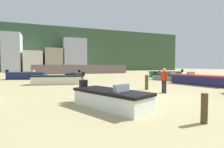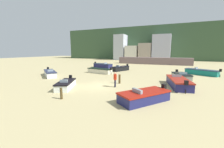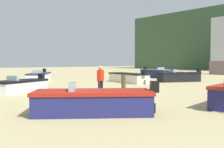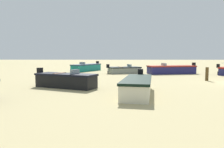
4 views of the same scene
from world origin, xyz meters
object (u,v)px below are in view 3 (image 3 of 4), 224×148
object	(u,v)px
boat_navy_2	(93,102)
beach_walker_foreground	(101,78)
boat_cream_8	(128,78)
mooring_post_near_water	(124,84)
boat_white_3	(21,86)
boat_navy_4	(156,74)
boat_black_7	(179,77)
boat_white_6	(39,77)

from	to	relation	value
boat_navy_2	beach_walker_foreground	world-z (taller)	beach_walker_foreground
boat_cream_8	beach_walker_foreground	distance (m)	10.10
boat_cream_8	mooring_post_near_water	xyz separation A→B (m)	(6.00, -6.16, 0.11)
boat_white_3	boat_navy_4	xyz separation A→B (m)	(-5.05, 18.35, 0.10)
mooring_post_near_water	boat_white_3	bearing A→B (deg)	-135.84
boat_black_7	boat_cream_8	bearing A→B (deg)	85.23
boat_cream_8	boat_navy_4	bearing A→B (deg)	33.72
mooring_post_near_water	beach_walker_foreground	world-z (taller)	beach_walker_foreground
boat_navy_4	beach_walker_foreground	world-z (taller)	beach_walker_foreground
boat_navy_4	boat_black_7	xyz separation A→B (m)	(5.75, -3.59, -0.03)
boat_white_3	boat_black_7	distance (m)	14.78
boat_white_3	boat_cream_8	distance (m)	10.56
boat_white_3	beach_walker_foreground	bearing A→B (deg)	-176.55
boat_navy_4	mooring_post_near_water	world-z (taller)	boat_navy_4
boat_black_7	boat_white_6	bearing A→B (deg)	74.77
boat_navy_4	boat_black_7	size ratio (longest dim) A/B	1.20
boat_navy_2	beach_walker_foreground	size ratio (longest dim) A/B	2.64
boat_navy_2	boat_cream_8	xyz separation A→B (m)	(-9.91, 11.25, 0.01)
boat_white_6	boat_cream_8	size ratio (longest dim) A/B	0.97
boat_white_3	boat_black_7	size ratio (longest dim) A/B	0.90
boat_cream_8	beach_walker_foreground	bearing A→B (deg)	-132.17
boat_white_6	beach_walker_foreground	xyz separation A→B (m)	(11.85, -2.24, 0.51)
boat_navy_4	boat_white_6	world-z (taller)	boat_navy_4
beach_walker_foreground	boat_black_7	bearing A→B (deg)	-173.25
boat_white_6	boat_black_7	world-z (taller)	boat_black_7
boat_black_7	boat_cream_8	xyz separation A→B (m)	(-2.29, -4.33, -0.02)
boat_navy_2	boat_white_6	size ratio (longest dim) A/B	0.89
boat_white_3	boat_white_6	bearing A→B (deg)	-57.71
boat_white_6	boat_black_7	xyz separation A→B (m)	(7.96, 10.07, 0.02)
boat_navy_2	boat_cream_8	world-z (taller)	boat_cream_8
beach_walker_foreground	mooring_post_near_water	bearing A→B (deg)	174.53
boat_white_6	boat_black_7	size ratio (longest dim) A/B	1.13
boat_navy_4	boat_black_7	world-z (taller)	boat_navy_4
boat_white_3	boat_black_7	world-z (taller)	boat_black_7
boat_white_3	boat_white_6	world-z (taller)	boat_white_6
boat_navy_4	beach_walker_foreground	xyz separation A→B (m)	(9.63, -15.89, 0.46)
boat_white_6	boat_cream_8	xyz separation A→B (m)	(5.67, 5.74, -0.00)
boat_white_6	boat_navy_4	bearing A→B (deg)	-152.45
boat_cream_8	boat_white_6	bearing A→B (deg)	145.45
boat_white_6	beach_walker_foreground	bearing A→B (deg)	116.06
boat_navy_4	boat_cream_8	distance (m)	8.63
boat_white_3	beach_walker_foreground	xyz separation A→B (m)	(4.57, 2.46, 0.56)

